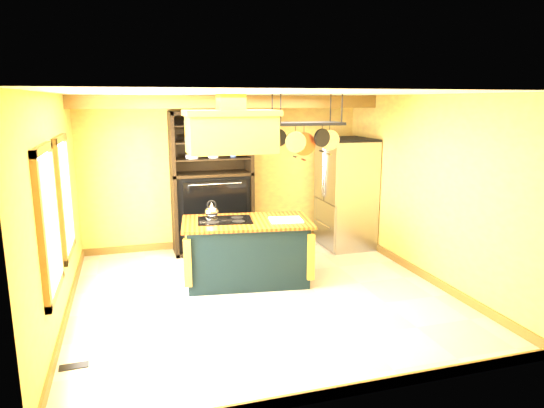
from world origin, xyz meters
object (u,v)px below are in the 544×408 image
kitchen_island (247,251)px  refrigerator (345,195)px  hutch (212,199)px  pot_rack (306,131)px  range_hood (231,129)px

kitchen_island → refrigerator: refrigerator is taller
kitchen_island → hutch: 1.76m
pot_rack → refrigerator: pot_rack is taller
pot_rack → hutch: (-1.12, 1.67, -1.25)m
range_hood → hutch: size_ratio=0.52×
kitchen_island → range_hood: size_ratio=1.54×
kitchen_island → pot_rack: pot_rack is taller
refrigerator → hutch: (-2.35, 0.44, -0.01)m
range_hood → refrigerator: (2.34, 1.25, -1.29)m
pot_rack → refrigerator: size_ratio=0.57×
range_hood → hutch: range_hood is taller
kitchen_island → pot_rack: size_ratio=1.80×
range_hood → kitchen_island: bearing=0.3°
hutch → pot_rack: bearing=-56.3°
pot_rack → refrigerator: (1.24, 1.24, -1.25)m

